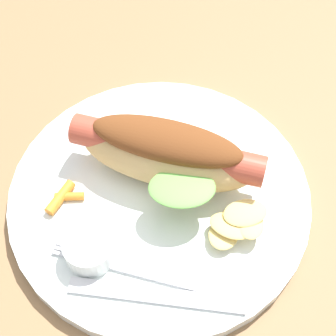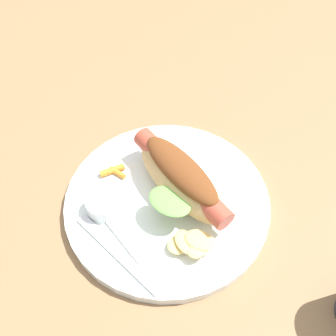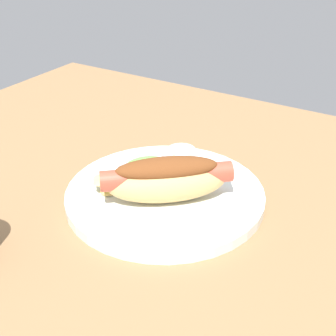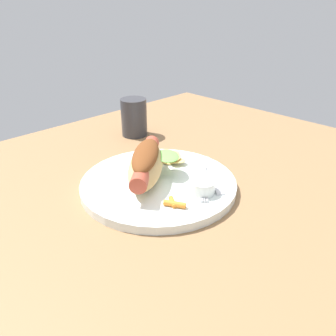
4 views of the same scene
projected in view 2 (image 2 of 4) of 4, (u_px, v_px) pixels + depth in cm
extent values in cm
cube|color=olive|center=(168.00, 195.00, 60.16)|extent=(120.00, 90.00, 1.80)
cylinder|color=white|center=(168.00, 202.00, 57.36)|extent=(29.30, 29.30, 1.60)
ellipsoid|color=tan|center=(181.00, 180.00, 55.35)|extent=(16.84, 15.61, 5.60)
cylinder|color=#B24733|center=(181.00, 176.00, 54.58)|extent=(16.06, 14.30, 2.97)
ellipsoid|color=brown|center=(181.00, 170.00, 53.52)|extent=(13.91, 12.81, 2.81)
ellipsoid|color=#6BB74C|center=(170.00, 201.00, 51.83)|extent=(6.93, 7.43, 0.68)
cylinder|color=white|center=(103.00, 205.00, 54.68)|extent=(4.57, 4.57, 2.37)
cube|color=silver|center=(129.00, 245.00, 52.04)|extent=(11.22, 10.01, 0.40)
cube|color=silver|center=(98.00, 200.00, 56.36)|extent=(2.61, 2.33, 0.40)
cube|color=silver|center=(95.00, 202.00, 56.19)|extent=(2.61, 2.33, 0.40)
cube|color=silver|center=(92.00, 203.00, 56.02)|extent=(2.61, 2.33, 0.40)
cube|color=silver|center=(117.00, 253.00, 51.38)|extent=(10.97, 12.43, 0.36)
ellipsoid|color=#E5C770|center=(196.00, 242.00, 52.26)|extent=(3.00, 3.69, 0.50)
ellipsoid|color=#E5C770|center=(180.00, 244.00, 51.44)|extent=(4.19, 4.43, 0.95)
ellipsoid|color=#E5C770|center=(186.00, 242.00, 51.01)|extent=(4.76, 4.33, 0.74)
ellipsoid|color=#E5C770|center=(200.00, 240.00, 50.73)|extent=(4.10, 4.81, 0.70)
ellipsoid|color=#E5C770|center=(198.00, 246.00, 50.57)|extent=(4.73, 4.21, 0.84)
cylinder|color=orange|center=(112.00, 170.00, 59.29)|extent=(2.63, 3.75, 0.99)
cylinder|color=orange|center=(117.00, 173.00, 59.14)|extent=(2.13, 2.78, 0.79)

